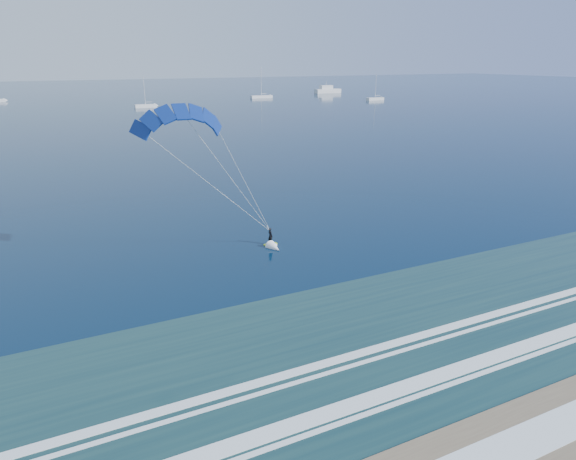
% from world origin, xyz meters
% --- Properties ---
extents(ground, '(900.00, 900.00, 0.00)m').
position_xyz_m(ground, '(0.00, 0.00, 0.00)').
color(ground, '#07223E').
rests_on(ground, ground).
extents(kitesurfer_rig, '(14.82, 6.36, 15.13)m').
position_xyz_m(kitesurfer_rig, '(-5.66, 27.56, 7.77)').
color(kitesurfer_rig, '#C6EF1C').
rests_on(kitesurfer_rig, ground).
extents(motor_yacht, '(14.05, 3.75, 5.93)m').
position_xyz_m(motor_yacht, '(119.86, 223.01, 1.53)').
color(motor_yacht, silver).
rests_on(motor_yacht, ground).
extents(sailboat_3, '(7.75, 2.40, 10.89)m').
position_xyz_m(sailboat_3, '(18.61, 182.37, 0.68)').
color(sailboat_3, silver).
rests_on(sailboat_3, ground).
extents(sailboat_4, '(10.08, 2.40, 13.57)m').
position_xyz_m(sailboat_4, '(75.42, 206.42, 0.69)').
color(sailboat_4, silver).
rests_on(sailboat_4, ground).
extents(sailboat_5, '(7.82, 2.40, 10.72)m').
position_xyz_m(sailboat_5, '(113.84, 172.64, 0.67)').
color(sailboat_5, silver).
rests_on(sailboat_5, ground).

